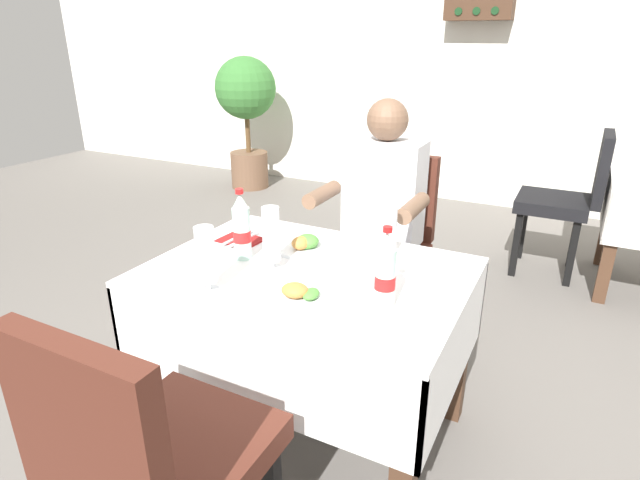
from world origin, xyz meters
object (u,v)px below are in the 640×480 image
object	(u,v)px
potted_plant_corner	(246,105)
cola_bottle_secondary	(242,228)
beer_glass_middle	(206,259)
cola_bottle_primary	(385,273)
main_dining_table	(308,311)
plate_far_diner	(308,245)
chair_far_diner_seat	(383,241)
background_chair_left	(569,196)
chair_near_camera_side	(153,456)
seated_diner_far	(379,218)
napkin_cutlery_set	(241,240)
plate_near_camera	(297,295)
beer_glass_left	(387,228)
beer_glass_right	(271,239)

from	to	relation	value
potted_plant_corner	cola_bottle_secondary	bearing A→B (deg)	-55.46
beer_glass_middle	cola_bottle_primary	size ratio (longest dim) A/B	0.84
main_dining_table	plate_far_diner	xyz separation A→B (m)	(-0.08, 0.16, 0.19)
chair_far_diner_seat	plate_far_diner	world-z (taller)	chair_far_diner_seat
background_chair_left	chair_far_diner_seat	bearing A→B (deg)	-121.42
cola_bottle_primary	main_dining_table	bearing A→B (deg)	158.44
cola_bottle_secondary	potted_plant_corner	world-z (taller)	potted_plant_corner
chair_near_camera_side	seated_diner_far	distance (m)	1.50
chair_far_diner_seat	potted_plant_corner	size ratio (longest dim) A/B	0.72
cola_bottle_secondary	background_chair_left	bearing A→B (deg)	63.39
main_dining_table	chair_near_camera_side	size ratio (longest dim) A/B	1.17
seated_diner_far	background_chair_left	bearing A→B (deg)	60.89
cola_bottle_primary	napkin_cutlery_set	size ratio (longest dim) A/B	1.39
background_chair_left	beer_glass_middle	bearing A→B (deg)	-112.75
seated_diner_far	plate_near_camera	world-z (taller)	seated_diner_far
background_chair_left	cola_bottle_primary	bearing A→B (deg)	-101.32
plate_near_camera	plate_far_diner	world-z (taller)	plate_far_diner
background_chair_left	chair_near_camera_side	bearing A→B (deg)	-105.28
main_dining_table	potted_plant_corner	xyz separation A→B (m)	(-2.31, 2.95, 0.31)
plate_near_camera	cola_bottle_secondary	distance (m)	0.41
main_dining_table	cola_bottle_secondary	bearing A→B (deg)	-175.95
beer_glass_left	cola_bottle_primary	size ratio (longest dim) A/B	0.80
beer_glass_right	napkin_cutlery_set	xyz separation A→B (m)	(-0.26, 0.18, -0.11)
plate_far_diner	potted_plant_corner	size ratio (longest dim) A/B	0.17
chair_far_diner_seat	background_chair_left	size ratio (longest dim) A/B	1.00
main_dining_table	plate_near_camera	bearing A→B (deg)	-69.76
napkin_cutlery_set	plate_far_diner	bearing A→B (deg)	7.02
chair_near_camera_side	napkin_cutlery_set	bearing A→B (deg)	112.36
chair_far_diner_seat	beer_glass_middle	bearing A→B (deg)	-100.93
chair_far_diner_seat	background_chair_left	bearing A→B (deg)	58.58
main_dining_table	beer_glass_right	size ratio (longest dim) A/B	4.82
beer_glass_left	chair_far_diner_seat	bearing A→B (deg)	110.71
cola_bottle_secondary	potted_plant_corner	bearing A→B (deg)	124.54
seated_diner_far	beer_glass_middle	bearing A→B (deg)	-102.63
potted_plant_corner	beer_glass_middle	bearing A→B (deg)	-57.10
seated_diner_far	potted_plant_corner	bearing A→B (deg)	135.81
chair_far_diner_seat	beer_glass_middle	size ratio (longest dim) A/B	4.29
beer_glass_left	cola_bottle_secondary	bearing A→B (deg)	-149.23
plate_far_diner	background_chair_left	distance (m)	2.14
plate_near_camera	beer_glass_left	bearing A→B (deg)	75.52
chair_near_camera_side	cola_bottle_primary	size ratio (longest dim) A/B	3.60
beer_glass_right	napkin_cutlery_set	bearing A→B (deg)	146.41
plate_far_diner	cola_bottle_secondary	xyz separation A→B (m)	(-0.19, -0.18, 0.10)
potted_plant_corner	plate_far_diner	bearing A→B (deg)	-51.41
plate_near_camera	background_chair_left	distance (m)	2.43
chair_near_camera_side	beer_glass_right	distance (m)	0.81
seated_diner_far	beer_glass_left	world-z (taller)	seated_diner_far
plate_near_camera	cola_bottle_primary	bearing A→B (deg)	16.98
chair_far_diner_seat	beer_glass_right	world-z (taller)	chair_far_diner_seat
beer_glass_middle	potted_plant_corner	distance (m)	3.87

